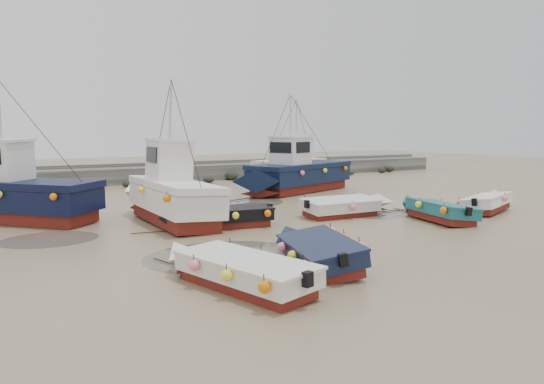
{
  "coord_description": "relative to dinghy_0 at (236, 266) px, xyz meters",
  "views": [
    {
      "loc": [
        -10.88,
        -17.68,
        4.09
      ],
      "look_at": [
        0.53,
        1.77,
        1.4
      ],
      "focal_mm": 35.0,
      "sensor_mm": 36.0,
      "label": 1
    }
  ],
  "objects": [
    {
      "name": "ground",
      "position": [
        4.88,
        5.62,
        -0.54
      ],
      "size": [
        120.0,
        120.0,
        0.0
      ],
      "primitive_type": "plane",
      "color": "#958561",
      "rests_on": "ground"
    },
    {
      "name": "seawall",
      "position": [
        4.93,
        27.61,
        0.09
      ],
      "size": [
        60.0,
        4.92,
        1.5
      ],
      "color": "slate",
      "rests_on": "ground"
    },
    {
      "name": "puddle_a",
      "position": [
        1.13,
        3.26,
        -0.54
      ],
      "size": [
        5.23,
        5.23,
        0.01
      ],
      "primitive_type": "cylinder",
      "color": "#5B544A",
      "rests_on": "ground"
    },
    {
      "name": "puddle_b",
      "position": [
        11.15,
        7.37,
        -0.54
      ],
      "size": [
        3.41,
        3.41,
        0.01
      ],
      "primitive_type": "cylinder",
      "color": "#5B544A",
      "rests_on": "ground"
    },
    {
      "name": "puddle_c",
      "position": [
        -3.38,
        8.84,
        -0.54
      ],
      "size": [
        3.58,
        3.58,
        0.01
      ],
      "primitive_type": "cylinder",
      "color": "#5B544A",
      "rests_on": "ground"
    },
    {
      "name": "puddle_d",
      "position": [
        7.24,
        14.7,
        -0.54
      ],
      "size": [
        5.47,
        5.47,
        0.01
      ],
      "primitive_type": "cylinder",
      "color": "#5B544A",
      "rests_on": "ground"
    },
    {
      "name": "dinghy_0",
      "position": [
        0.0,
        0.0,
        0.0
      ],
      "size": [
        2.67,
        6.45,
        1.43
      ],
      "rotation": [
        0.0,
        0.0,
        0.25
      ],
      "color": "maroon",
      "rests_on": "ground"
    },
    {
      "name": "dinghy_1",
      "position": [
        3.12,
        0.73,
        0.01
      ],
      "size": [
        2.9,
        5.9,
        1.43
      ],
      "rotation": [
        0.0,
        0.0,
        -0.28
      ],
      "color": "maroon",
      "rests_on": "ground"
    },
    {
      "name": "dinghy_2",
      "position": [
        12.26,
        4.54,
        0.01
      ],
      "size": [
        2.65,
        5.74,
        1.43
      ],
      "rotation": [
        0.0,
        0.0,
        -0.22
      ],
      "color": "maroon",
      "rests_on": "ground"
    },
    {
      "name": "dinghy_3",
      "position": [
        16.62,
        4.98,
        0.01
      ],
      "size": [
        5.89,
        3.05,
        1.43
      ],
      "rotation": [
        0.0,
        0.0,
        -1.19
      ],
      "color": "maroon",
      "rests_on": "ground"
    },
    {
      "name": "dinghy_4",
      "position": [
        3.11,
        7.7,
        0.01
      ],
      "size": [
        5.92,
        2.18,
        1.43
      ],
      "rotation": [
        0.0,
        0.0,
        1.45
      ],
      "color": "maroon",
      "rests_on": "ground"
    },
    {
      "name": "dinghy_5",
      "position": [
        9.56,
        7.5,
        0.01
      ],
      "size": [
        5.97,
        2.23,
        1.43
      ],
      "rotation": [
        0.0,
        0.0,
        -1.61
      ],
      "color": "maroon",
      "rests_on": "ground"
    },
    {
      "name": "cabin_boat_0",
      "position": [
        -4.2,
        13.81,
        0.8
      ],
      "size": [
        7.72,
        8.14,
        6.22
      ],
      "rotation": [
        0.0,
        0.0,
        0.75
      ],
      "color": "maroon",
      "rests_on": "ground"
    },
    {
      "name": "cabin_boat_1",
      "position": [
        1.78,
        10.23,
        0.82
      ],
      "size": [
        2.79,
        9.64,
        6.22
      ],
      "rotation": [
        0.0,
        0.0,
        -0.01
      ],
      "color": "maroon",
      "rests_on": "ground"
    },
    {
      "name": "cabin_boat_2",
      "position": [
        12.56,
        16.72,
        0.77
      ],
      "size": [
        10.98,
        5.86,
        6.22
      ],
      "rotation": [
        0.0,
        0.0,
        1.92
      ],
      "color": "maroon",
      "rests_on": "ground"
    },
    {
      "name": "cabin_boat_3",
      "position": [
        15.36,
        21.05,
        0.83
      ],
      "size": [
        9.01,
        5.6,
        6.22
      ],
      "rotation": [
        0.0,
        0.0,
        -1.12
      ],
      "color": "maroon",
      "rests_on": "ground"
    },
    {
      "name": "person",
      "position": [
        3.56,
        11.95,
        -0.54
      ],
      "size": [
        0.7,
        0.64,
        1.61
      ],
      "primitive_type": "imported",
      "rotation": [
        0.0,
        0.0,
        3.72
      ],
      "color": "#171F34",
      "rests_on": "ground"
    }
  ]
}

